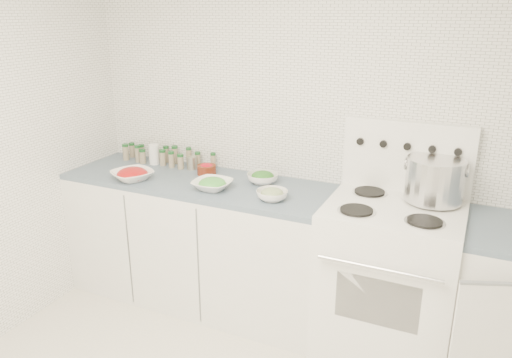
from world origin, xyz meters
name	(u,v)px	position (x,y,z in m)	size (l,w,h in m)	color
room_walls	(215,136)	(0.00, 0.00, 1.56)	(3.54, 3.04, 2.52)	white
counter_left	(200,240)	(-0.82, 1.19, 0.45)	(1.85, 0.62, 0.90)	white
stove	(389,274)	(0.48, 1.19, 0.50)	(0.76, 0.70, 1.36)	white
stock_pot	(435,178)	(0.66, 1.34, 1.08)	(0.35, 0.32, 0.25)	silver
bowl_tomato	(132,175)	(-1.22, 1.00, 0.94)	(0.35, 0.35, 0.09)	white
bowl_snowpea	(212,184)	(-0.64, 1.07, 0.93)	(0.25, 0.25, 0.08)	white
bowl_broccoli	(263,177)	(-0.40, 1.31, 0.94)	(0.24, 0.24, 0.08)	white
bowl_zucchini	(272,194)	(-0.22, 1.06, 0.94)	(0.24, 0.24, 0.08)	white
bowl_pepper	(207,169)	(-0.83, 1.32, 0.94)	(0.13, 0.13, 0.08)	#5C200F
salt_canister	(154,154)	(-1.30, 1.37, 0.97)	(0.07, 0.07, 0.15)	white
tin_can	(192,163)	(-0.98, 1.37, 0.95)	(0.07, 0.07, 0.09)	#A59F8C
spice_cluster	(161,155)	(-1.26, 1.40, 0.96)	(0.76, 0.15, 0.13)	gray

